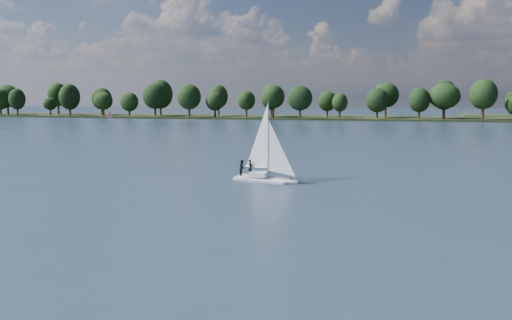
{
  "coord_description": "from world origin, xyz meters",
  "views": [
    {
      "loc": [
        26.34,
        -24.39,
        8.99
      ],
      "look_at": [
        11.19,
        31.97,
        2.5
      ],
      "focal_mm": 40.0,
      "sensor_mm": 36.0,
      "label": 1
    }
  ],
  "objects": [
    {
      "name": "treeline",
      "position": [
        -10.62,
        207.45,
        8.12
      ],
      "size": [
        562.23,
        73.38,
        18.07
      ],
      "color": "black",
      "rests_on": "ground"
    },
    {
      "name": "far_shore",
      "position": [
        0.0,
        212.0,
        0.0
      ],
      "size": [
        660.0,
        40.0,
        1.5
      ],
      "primitive_type": "cube",
      "color": "black",
      "rests_on": "ground"
    },
    {
      "name": "ground",
      "position": [
        0.0,
        100.0,
        0.0
      ],
      "size": [
        700.0,
        700.0,
        0.0
      ],
      "primitive_type": "plane",
      "color": "#233342",
      "rests_on": "ground"
    },
    {
      "name": "dinghy_pink",
      "position": [
        -86.68,
        176.89,
        1.03
      ],
      "size": [
        2.92,
        2.23,
        4.37
      ],
      "rotation": [
        0.0,
        0.0,
        0.49
      ],
      "color": "white",
      "rests_on": "ground"
    },
    {
      "name": "sailboat",
      "position": [
        11.35,
        33.94,
        2.47
      ],
      "size": [
        6.99,
        3.6,
        8.86
      ],
      "rotation": [
        0.0,
        0.0,
        -0.27
      ],
      "color": "silver",
      "rests_on": "ground"
    }
  ]
}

